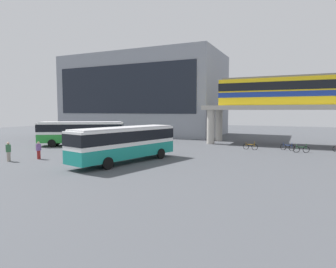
{
  "coord_description": "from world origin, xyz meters",
  "views": [
    {
      "loc": [
        15.34,
        -23.39,
        4.71
      ],
      "look_at": [
        2.48,
        4.68,
        2.2
      ],
      "focal_mm": 30.98,
      "sensor_mm": 36.0,
      "label": 1
    }
  ],
  "objects_px": {
    "station_building": "(144,96)",
    "bicycle_green": "(301,149)",
    "bicycle_blue": "(287,147)",
    "pedestrian_waiting_near_stop": "(39,151)",
    "bus_main": "(125,141)",
    "pedestrian_at_kerb": "(8,152)",
    "train": "(312,90)",
    "bus_secondary": "(81,131)",
    "bicycle_orange": "(250,147)"
  },
  "relations": [
    {
      "from": "station_building",
      "to": "bicycle_green",
      "type": "relative_size",
      "value": 18.14
    },
    {
      "from": "bus_secondary",
      "to": "pedestrian_waiting_near_stop",
      "type": "bearing_deg",
      "value": -70.53
    },
    {
      "from": "bicycle_blue",
      "to": "pedestrian_waiting_near_stop",
      "type": "relative_size",
      "value": 0.98
    },
    {
      "from": "station_building",
      "to": "train",
      "type": "distance_m",
      "value": 32.13
    },
    {
      "from": "bicycle_blue",
      "to": "bicycle_orange",
      "type": "distance_m",
      "value": 4.28
    },
    {
      "from": "bus_main",
      "to": "bicycle_blue",
      "type": "xyz_separation_m",
      "value": [
        13.08,
        14.84,
        -1.63
      ]
    },
    {
      "from": "train",
      "to": "bus_main",
      "type": "relative_size",
      "value": 2.1
    },
    {
      "from": "bicycle_orange",
      "to": "bus_secondary",
      "type": "bearing_deg",
      "value": -165.63
    },
    {
      "from": "bicycle_blue",
      "to": "pedestrian_waiting_near_stop",
      "type": "bearing_deg",
      "value": -142.23
    },
    {
      "from": "pedestrian_at_kerb",
      "to": "bicycle_orange",
      "type": "bearing_deg",
      "value": 42.82
    },
    {
      "from": "bus_main",
      "to": "bus_secondary",
      "type": "relative_size",
      "value": 1.04
    },
    {
      "from": "bicycle_green",
      "to": "pedestrian_at_kerb",
      "type": "distance_m",
      "value": 30.31
    },
    {
      "from": "bus_secondary",
      "to": "bicycle_orange",
      "type": "xyz_separation_m",
      "value": [
        21.2,
        5.43,
        -1.63
      ]
    },
    {
      "from": "bicycle_orange",
      "to": "pedestrian_at_kerb",
      "type": "relative_size",
      "value": 0.99
    },
    {
      "from": "bus_secondary",
      "to": "bicycle_green",
      "type": "height_order",
      "value": "bus_secondary"
    },
    {
      "from": "bicycle_orange",
      "to": "pedestrian_waiting_near_stop",
      "type": "relative_size",
      "value": 1.04
    },
    {
      "from": "bus_secondary",
      "to": "bicycle_blue",
      "type": "bearing_deg",
      "value": 14.69
    },
    {
      "from": "bus_secondary",
      "to": "bicycle_orange",
      "type": "distance_m",
      "value": 21.95
    },
    {
      "from": "bicycle_orange",
      "to": "pedestrian_waiting_near_stop",
      "type": "xyz_separation_m",
      "value": [
        -17.6,
        -15.62,
        0.44
      ]
    },
    {
      "from": "bus_main",
      "to": "train",
      "type": "bearing_deg",
      "value": 51.91
    },
    {
      "from": "bicycle_blue",
      "to": "pedestrian_waiting_near_stop",
      "type": "distance_m",
      "value": 27.47
    },
    {
      "from": "bus_main",
      "to": "bicycle_green",
      "type": "xyz_separation_m",
      "value": [
        14.57,
        13.5,
        -1.63
      ]
    },
    {
      "from": "train",
      "to": "bicycle_orange",
      "type": "bearing_deg",
      "value": -136.75
    },
    {
      "from": "bus_secondary",
      "to": "bicycle_green",
      "type": "relative_size",
      "value": 6.3
    },
    {
      "from": "station_building",
      "to": "bicycle_blue",
      "type": "height_order",
      "value": "station_building"
    },
    {
      "from": "station_building",
      "to": "bicycle_green",
      "type": "height_order",
      "value": "station_building"
    },
    {
      "from": "bicycle_blue",
      "to": "pedestrian_at_kerb",
      "type": "bearing_deg",
      "value": -140.84
    },
    {
      "from": "bus_main",
      "to": "pedestrian_waiting_near_stop",
      "type": "distance_m",
      "value": 8.94
    },
    {
      "from": "bicycle_blue",
      "to": "pedestrian_waiting_near_stop",
      "type": "height_order",
      "value": "pedestrian_waiting_near_stop"
    },
    {
      "from": "bicycle_green",
      "to": "pedestrian_waiting_near_stop",
      "type": "bearing_deg",
      "value": -146.29
    },
    {
      "from": "train",
      "to": "bicycle_blue",
      "type": "relative_size",
      "value": 14.15
    },
    {
      "from": "bus_secondary",
      "to": "bicycle_orange",
      "type": "relative_size",
      "value": 6.1
    },
    {
      "from": "pedestrian_waiting_near_stop",
      "to": "bus_main",
      "type": "bearing_deg",
      "value": 12.93
    },
    {
      "from": "station_building",
      "to": "bus_secondary",
      "type": "bearing_deg",
      "value": -82.92
    },
    {
      "from": "train",
      "to": "bus_secondary",
      "type": "bearing_deg",
      "value": -157.3
    },
    {
      "from": "bus_main",
      "to": "bus_secondary",
      "type": "bearing_deg",
      "value": 146.17
    },
    {
      "from": "bicycle_green",
      "to": "bus_main",
      "type": "bearing_deg",
      "value": -137.18
    },
    {
      "from": "station_building",
      "to": "bicycle_orange",
      "type": "height_order",
      "value": "station_building"
    },
    {
      "from": "pedestrian_at_kerb",
      "to": "pedestrian_waiting_near_stop",
      "type": "distance_m",
      "value": 2.56
    },
    {
      "from": "pedestrian_at_kerb",
      "to": "train",
      "type": "bearing_deg",
      "value": 42.93
    },
    {
      "from": "train",
      "to": "bicycle_orange",
      "type": "distance_m",
      "value": 11.43
    },
    {
      "from": "station_building",
      "to": "train",
      "type": "bearing_deg",
      "value": -18.41
    },
    {
      "from": "bus_main",
      "to": "pedestrian_at_kerb",
      "type": "distance_m",
      "value": 10.98
    },
    {
      "from": "train",
      "to": "bicycle_orange",
      "type": "xyz_separation_m",
      "value": [
        -6.58,
        -6.19,
        -7.01
      ]
    },
    {
      "from": "train",
      "to": "pedestrian_at_kerb",
      "type": "height_order",
      "value": "train"
    },
    {
      "from": "bus_secondary",
      "to": "bus_main",
      "type": "bearing_deg",
      "value": -33.83
    },
    {
      "from": "station_building",
      "to": "bus_main",
      "type": "xyz_separation_m",
      "value": [
        14.94,
        -29.97,
        -5.77
      ]
    },
    {
      "from": "station_building",
      "to": "pedestrian_at_kerb",
      "type": "height_order",
      "value": "station_building"
    },
    {
      "from": "bicycle_blue",
      "to": "bicycle_green",
      "type": "bearing_deg",
      "value": -42.02
    },
    {
      "from": "bus_main",
      "to": "bicycle_blue",
      "type": "height_order",
      "value": "bus_main"
    }
  ]
}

